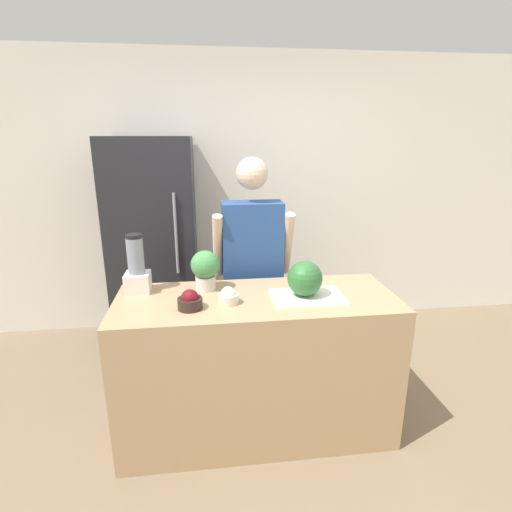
{
  "coord_description": "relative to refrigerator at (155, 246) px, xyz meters",
  "views": [
    {
      "loc": [
        -0.28,
        -1.88,
        1.85
      ],
      "look_at": [
        0.0,
        0.36,
        1.17
      ],
      "focal_mm": 28.0,
      "sensor_mm": 36.0,
      "label": 1
    }
  ],
  "objects": [
    {
      "name": "blender",
      "position": [
        0.02,
        -1.08,
        0.14
      ],
      "size": [
        0.15,
        0.15,
        0.37
      ],
      "color": "silver",
      "rests_on": "counter_island"
    },
    {
      "name": "cutting_board",
      "position": [
        1.04,
        -1.32,
        0.0
      ],
      "size": [
        0.43,
        0.28,
        0.01
      ],
      "color": "white",
      "rests_on": "counter_island"
    },
    {
      "name": "bowl_cherries",
      "position": [
        0.35,
        -1.38,
        0.04
      ],
      "size": [
        0.14,
        0.14,
        0.11
      ],
      "color": "#2D231E",
      "rests_on": "counter_island"
    },
    {
      "name": "person",
      "position": [
        0.78,
        -0.71,
        -0.04
      ],
      "size": [
        0.57,
        0.27,
        1.72
      ],
      "color": "#4C608C",
      "rests_on": "ground_plane"
    },
    {
      "name": "watermelon",
      "position": [
        1.03,
        -1.3,
        0.12
      ],
      "size": [
        0.21,
        0.21,
        0.21
      ],
      "color": "#2D6B33",
      "rests_on": "cutting_board"
    },
    {
      "name": "counter_island",
      "position": [
        0.74,
        -1.27,
        -0.46
      ],
      "size": [
        1.69,
        0.66,
        0.92
      ],
      "color": "tan",
      "rests_on": "ground_plane"
    },
    {
      "name": "bowl_cream",
      "position": [
        0.57,
        -1.33,
        0.04
      ],
      "size": [
        0.12,
        0.12,
        0.1
      ],
      "color": "beige",
      "rests_on": "counter_island"
    },
    {
      "name": "refrigerator",
      "position": [
        0.0,
        0.0,
        0.0
      ],
      "size": [
        0.72,
        0.7,
        1.85
      ],
      "color": "#232328",
      "rests_on": "ground_plane"
    },
    {
      "name": "potted_plant",
      "position": [
        0.44,
        -1.1,
        0.14
      ],
      "size": [
        0.18,
        0.18,
        0.25
      ],
      "color": "beige",
      "rests_on": "counter_island"
    },
    {
      "name": "ground_plane",
      "position": [
        0.74,
        -1.6,
        -0.93
      ],
      "size": [
        14.0,
        14.0,
        0.0
      ],
      "primitive_type": "plane",
      "color": "#7F6B51"
    },
    {
      "name": "wall_back",
      "position": [
        0.74,
        0.39,
        0.37
      ],
      "size": [
        8.0,
        0.06,
        2.6
      ],
      "color": "white",
      "rests_on": "ground_plane"
    }
  ]
}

